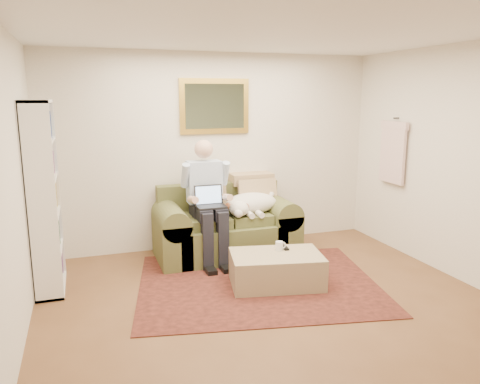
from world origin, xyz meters
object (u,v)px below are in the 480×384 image
sleeping_dog (251,203)px  ottoman (276,269)px  coffee_mug (279,246)px  seated_man (208,203)px  laptop (210,201)px  sofa (226,232)px  bookshelf (44,197)px

sleeping_dog → ottoman: size_ratio=0.75×
ottoman → coffee_mug: bearing=53.8°
coffee_mug → ottoman: bearing=-126.2°
seated_man → laptop: (0.00, -0.07, 0.04)m
laptop → sleeping_dog: bearing=13.6°
laptop → coffee_mug: bearing=-54.2°
sofa → bookshelf: bookshelf is taller
bookshelf → ottoman: bearing=-17.3°
laptop → bookshelf: size_ratio=0.17×
laptop → coffee_mug: laptop is taller
sofa → sleeping_dog: (0.32, -0.09, 0.38)m
ottoman → coffee_mug: (0.08, 0.11, 0.23)m
sleeping_dog → ottoman: sleeping_dog is taller
laptop → bookshelf: 1.86m
seated_man → coffee_mug: bearing=-56.5°
ottoman → coffee_mug: 0.26m
ottoman → bookshelf: bookshelf is taller
coffee_mug → sleeping_dog: bearing=89.2°
seated_man → ottoman: seated_man is taller
seated_man → laptop: bearing=-90.0°
seated_man → bookshelf: size_ratio=0.75×
sleeping_dog → laptop: bearing=-166.4°
coffee_mug → laptop: bearing=125.8°
sleeping_dog → coffee_mug: bearing=-90.8°
ottoman → laptop: bearing=118.7°
sofa → seated_man: 0.54m
sofa → sleeping_dog: sofa is taller
ottoman → bookshelf: 2.58m
seated_man → coffee_mug: (0.58, -0.87, -0.35)m
ottoman → sofa: bearing=101.3°
ottoman → sleeping_dog: bearing=85.0°
laptop → bookshelf: bookshelf is taller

